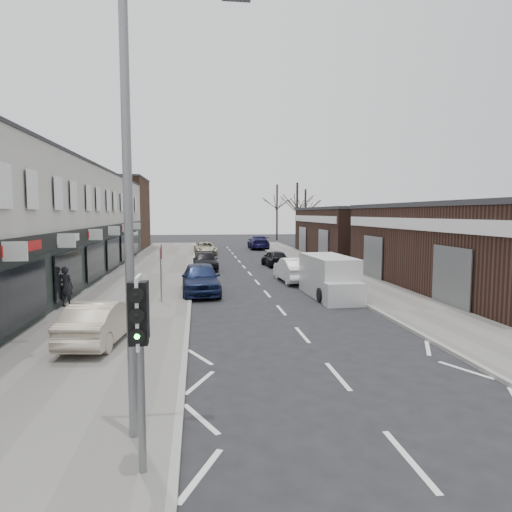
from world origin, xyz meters
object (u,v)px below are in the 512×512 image
object	(u,v)px
parked_car_left_b	(205,261)
parked_car_left_a	(201,278)
parked_car_right_b	(275,258)
warning_sign	(162,256)
parked_car_right_a	(293,270)
sedan_on_pavement	(100,321)
white_van	(329,278)
parked_car_right_c	(258,242)
street_lamp	(138,186)
pedestrian	(66,286)
parked_car_left_c	(205,248)
traffic_light	(139,328)

from	to	relation	value
parked_car_left_b	parked_car_left_a	bearing A→B (deg)	-93.23
parked_car_left_b	parked_car_right_b	distance (m)	5.63
warning_sign	parked_car_right_a	xyz separation A→B (m)	(7.36, 5.88, -1.46)
sedan_on_pavement	white_van	bearing A→B (deg)	-135.21
parked_car_left_b	parked_car_right_b	bearing A→B (deg)	14.33
warning_sign	parked_car_right_c	world-z (taller)	warning_sign
parked_car_right_b	parked_car_right_c	world-z (taller)	parked_car_right_c
warning_sign	white_van	xyz separation A→B (m)	(8.13, 0.90, -1.24)
sedan_on_pavement	parked_car_right_c	distance (m)	39.13
sedan_on_pavement	parked_car_right_b	distance (m)	22.34
street_lamp	warning_sign	world-z (taller)	street_lamp
sedan_on_pavement	parked_car_left_b	distance (m)	19.29
parked_car_right_a	parked_car_left_a	bearing A→B (deg)	28.79
warning_sign	parked_car_left_a	xyz separation A→B (m)	(1.76, 2.44, -1.39)
warning_sign	sedan_on_pavement	bearing A→B (deg)	-102.47
pedestrian	parked_car_left_c	bearing A→B (deg)	-86.33
parked_car_left_c	parked_car_right_a	xyz separation A→B (m)	(4.99, -19.13, 0.12)
warning_sign	parked_car_right_c	bearing A→B (deg)	74.70
street_lamp	parked_car_left_c	size ratio (longest dim) A/B	1.79
warning_sign	parked_car_right_b	bearing A→B (deg)	61.48
traffic_light	parked_car_left_a	distance (m)	16.56
white_van	parked_car_left_a	size ratio (longest dim) A/B	1.11
white_van	parked_car_left_c	size ratio (longest dim) A/B	1.18
parked_car_right_c	parked_car_right_a	bearing A→B (deg)	88.36
sedan_on_pavement	parked_car_right_b	xyz separation A→B (m)	(9.02, 20.44, -0.14)
warning_sign	parked_car_left_c	distance (m)	25.17
parked_car_left_c	parked_car_right_b	world-z (taller)	parked_car_right_b
street_lamp	parked_car_left_c	xyz separation A→B (m)	(1.73, 37.81, -4.00)
warning_sign	parked_car_left_a	world-z (taller)	warning_sign
traffic_light	parked_car_left_a	size ratio (longest dim) A/B	0.65
pedestrian	parked_car_left_b	distance (m)	14.48
parked_car_left_a	parked_car_right_b	size ratio (longest dim) A/B	1.25
parked_car_left_a	parked_car_left_c	size ratio (longest dim) A/B	1.06
parked_car_left_c	parked_car_right_b	distance (m)	12.22
pedestrian	parked_car_right_c	size ratio (longest dim) A/B	0.33
traffic_light	warning_sign	bearing A→B (deg)	93.10
parked_car_left_a	pedestrian	bearing A→B (deg)	-154.39
pedestrian	parked_car_right_b	xyz separation A→B (m)	(11.63, 14.56, -0.35)
traffic_light	parked_car_right_a	distance (m)	21.03
parked_car_left_b	parked_car_left_c	size ratio (longest dim) A/B	0.99
parked_car_right_a	parked_car_right_b	size ratio (longest dim) A/B	1.19
pedestrian	parked_car_left_a	distance (m)	6.55
traffic_light	street_lamp	bearing A→B (deg)	95.88
street_lamp	parked_car_right_b	distance (m)	27.94
parked_car_left_a	parked_car_right_c	xyz separation A→B (m)	(6.82, 28.92, -0.02)
street_lamp	parked_car_right_a	size ratio (longest dim) A/B	1.77
warning_sign	pedestrian	bearing A→B (deg)	-171.66
traffic_light	sedan_on_pavement	world-z (taller)	traffic_light
sedan_on_pavement	parked_car_left_b	bearing A→B (deg)	-93.54
white_van	parked_car_right_b	size ratio (longest dim) A/B	1.39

